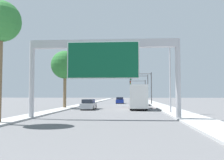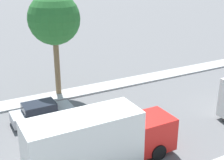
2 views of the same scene
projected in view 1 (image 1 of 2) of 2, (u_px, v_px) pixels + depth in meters
name	position (u px, v px, depth m)	size (l,w,h in m)	color
sidewalk_right	(151.00, 102.00, 62.93)	(3.00, 120.00, 0.15)	#ABABAB
median_strip_left	(93.00, 102.00, 63.99)	(2.00, 120.00, 0.15)	#ABABAB
sign_gantry	(103.00, 58.00, 21.84)	(13.36, 0.73, 6.97)	#B2B2B7
car_far_center	(89.00, 105.00, 35.17)	(1.72, 4.50, 1.46)	#A5A8AD
car_far_right	(120.00, 100.00, 58.36)	(1.77, 4.52, 1.48)	navy
truck_box_primary	(138.00, 97.00, 35.91)	(2.36, 8.84, 3.45)	red
truck_box_secondary	(136.00, 97.00, 50.27)	(2.39, 8.86, 3.21)	navy
traffic_light_near_intersection	(144.00, 83.00, 51.40)	(4.61, 0.32, 6.68)	#4C4C4F
traffic_light_mid_block	(142.00, 84.00, 61.37)	(4.71, 0.32, 6.97)	#4C4C4F
traffic_light_far_intersection	(140.00, 87.00, 71.31)	(4.75, 0.32, 6.26)	#4C4C4F
palm_tree_foreground	(0.00, 24.00, 18.48)	(3.07, 3.07, 9.13)	brown
palm_tree_background	(65.00, 65.00, 38.51)	(4.32, 4.32, 8.88)	brown
street_lamp_right	(167.00, 70.00, 28.12)	(2.90, 0.28, 8.19)	#B2B2B7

